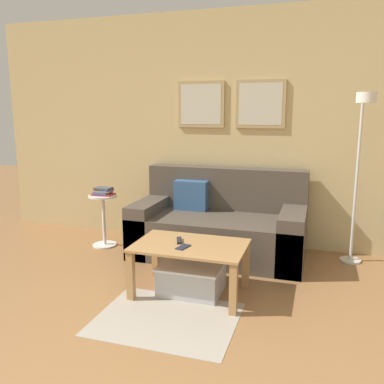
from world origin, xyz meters
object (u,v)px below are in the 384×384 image
Objects in this scene: floor_lamp at (361,151)px; side_table at (104,216)px; storage_bin at (192,278)px; cell_phone at (183,247)px; couch at (219,226)px; coffee_table at (190,253)px; book_stack at (103,191)px; remote_control at (179,240)px.

floor_lamp reaches higher than side_table.
storage_bin is 1.92m from floor_lamp.
storage_bin is at bearing 87.31° from cell_phone.
couch is at bearing 102.05° from cell_phone.
coffee_table is at bearing -89.88° from couch.
side_table is (-1.30, 0.84, 0.22)m from storage_bin.
side_table is (-2.61, -0.15, -0.78)m from floor_lamp.
floor_lamp is at bearing 0.90° from couch.
side_table is at bearing 146.97° from storage_bin.
storage_bin is (0.00, 0.02, -0.22)m from coffee_table.
book_stack is 1.46m from remote_control.
coffee_table is 1.74× the size of storage_bin.
storage_bin is 1.63m from book_stack.
storage_bin is 0.90× the size of side_table.
storage_bin is at bearing 78.66° from coffee_table.
floor_lamp is 10.98× the size of remote_control.
coffee_table is 0.13m from cell_phone.
floor_lamp is (1.31, 0.99, 1.00)m from storage_bin.
couch is at bearing -179.10° from floor_lamp.
coffee_table is 1.57× the size of side_table.
book_stack reaches higher than remote_control.
coffee_table is 1.83m from floor_lamp.
floor_lamp is (1.32, 0.02, 0.83)m from couch.
side_table is (-1.29, -0.13, 0.05)m from couch.
floor_lamp reaches higher than remote_control.
couch is at bearing 90.41° from storage_bin.
remote_control is at bearing -35.50° from book_stack.
coffee_table is at bearing -39.73° from remote_control.
book_stack is at bearing 123.96° from remote_control.
floor_lamp is 7.05× the size of book_stack.
cell_phone is (0.08, -0.13, -0.01)m from remote_control.
book_stack is 1.60m from cell_phone.
remote_control is (1.18, -0.84, -0.18)m from book_stack.
side_table is at bearing -92.15° from book_stack.
side_table reaches higher than remote_control.
side_table reaches higher than cell_phone.
cell_phone is at bearing -91.44° from couch.
coffee_table is at bearing -34.32° from book_stack.
storage_bin is 3.48× the size of remote_control.
coffee_table is 0.22m from storage_bin.
remote_control is at bearing -145.64° from floor_lamp.
cell_phone is (-0.03, -1.09, 0.13)m from couch.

